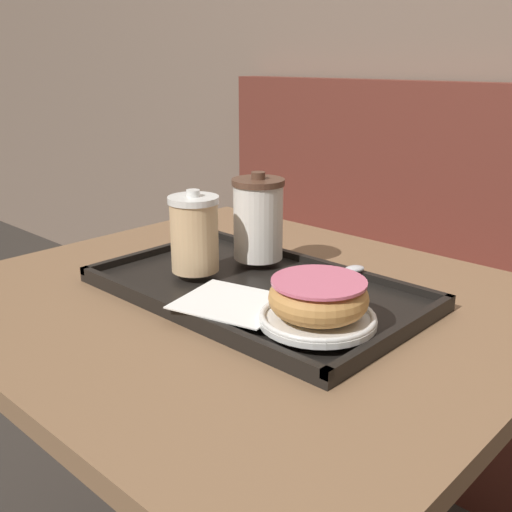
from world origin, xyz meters
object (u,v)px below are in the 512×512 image
coffee_cup_front (194,233)px  donut_chocolate_glazed (318,297)px  spoon (342,272)px  coffee_cup_rear (258,218)px

coffee_cup_front → donut_chocolate_glazed: (0.27, -0.03, -0.02)m
donut_chocolate_glazed → coffee_cup_front: bearing=174.1°
spoon → coffee_cup_front: bearing=152.0°
coffee_cup_rear → spoon: coffee_cup_rear is taller
coffee_cup_front → coffee_cup_rear: size_ratio=0.89×
coffee_cup_front → donut_chocolate_glazed: size_ratio=1.02×
coffee_cup_front → coffee_cup_rear: coffee_cup_rear is taller
coffee_cup_rear → donut_chocolate_glazed: (0.24, -0.14, -0.03)m
coffee_cup_front → coffee_cup_rear: (0.03, 0.12, 0.01)m
donut_chocolate_glazed → spoon: (-0.09, 0.17, -0.03)m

